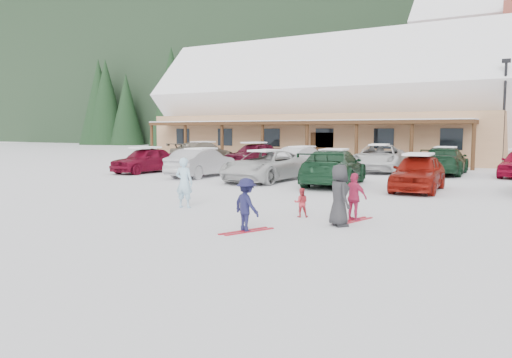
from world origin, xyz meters
The scene contains 23 objects.
ground centered at (0.00, 0.00, 0.00)m, with size 160.00×160.00×0.00m, color white.
forested_hillside centered at (0.00, 85.00, 19.00)m, with size 300.00×70.00×38.00m, color black.
day_lodge centered at (-9.00, 27.96, 3.94)m, with size 29.12×12.50×10.38m.
lamp_post centered at (4.96, 23.34, 3.77)m, with size 0.50×0.25×6.73m.
conifer_0 centered at (-26.00, 30.00, 5.69)m, with size 4.40×4.40×10.20m.
conifer_2 centered at (-30.00, 42.00, 6.83)m, with size 5.28×5.28×12.24m.
adult_skier centered at (-2.16, 0.82, 0.78)m, with size 0.57×0.37×1.56m, color #A8D6EF.
toddler_red centered at (1.66, 1.14, 0.40)m, with size 0.39×0.31×0.81m, color #C12F3A.
child_navy centered at (1.41, -1.32, 0.64)m, with size 0.82×0.47×1.28m, color #17173C.
skis_child_navy centered at (1.41, -1.32, 0.01)m, with size 0.20×1.40×0.03m, color #A71727.
child_magenta centered at (3.13, 1.30, 0.64)m, with size 0.75×0.31×1.28m, color #C32855.
skis_child_magenta centered at (3.13, 1.30, 0.01)m, with size 0.20×1.40×0.03m, color #A71727.
bystander_dark centered at (3.02, 0.46, 0.77)m, with size 0.76×0.49×1.55m, color #29292C.
parked_car_0 centered at (-11.99, 9.68, 0.71)m, with size 1.69×4.19×1.43m, color maroon.
parked_car_1 centered at (-7.81, 9.28, 0.73)m, with size 1.54×4.41×1.45m, color #A4A3A8.
parked_car_2 centered at (-3.92, 9.03, 0.72)m, with size 2.40×5.21×1.45m, color silver.
parked_car_3 centered at (-0.54, 9.08, 0.78)m, with size 2.17×5.35×1.55m, color #153922.
parked_car_4 centered at (3.08, 8.84, 0.73)m, with size 1.72×4.28×1.46m, color maroon.
parked_car_7 centered at (-13.43, 17.02, 0.78)m, with size 2.19×5.39×1.56m, color #786E5E.
parked_car_8 centered at (-9.63, 17.60, 0.78)m, with size 1.84×4.57×1.56m, color #570E22.
parked_car_9 centered at (-5.53, 16.46, 0.69)m, with size 1.47×4.21×1.39m, color #B9BABE.
parked_car_10 centered at (-0.96, 17.14, 0.78)m, with size 2.59×5.61×1.56m, color silver.
parked_car_11 centered at (2.68, 17.01, 0.74)m, with size 2.07×5.08×1.48m, color black.
Camera 1 is at (7.48, -11.21, 2.40)m, focal length 35.00 mm.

